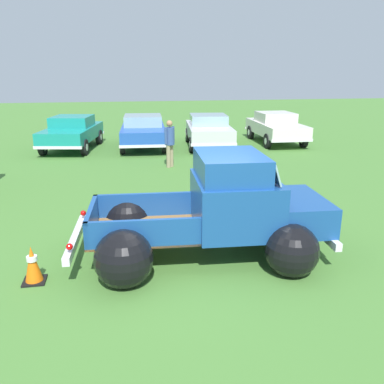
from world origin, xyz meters
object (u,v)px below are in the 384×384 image
at_px(vintage_pickup_truck, 220,216).
at_px(spectator_0, 170,141).
at_px(show_car_3, 276,126).
at_px(lane_cone_0, 33,264).
at_px(show_car_1, 143,130).
at_px(show_car_2, 209,129).
at_px(show_car_0, 72,131).

xyz_separation_m(vintage_pickup_truck, spectator_0, (-0.00, 7.26, 0.19)).
bearing_deg(vintage_pickup_truck, show_car_3, 67.26).
distance_m(vintage_pickup_truck, spectator_0, 7.26).
bearing_deg(spectator_0, vintage_pickup_truck, 133.94).
height_order(vintage_pickup_truck, lane_cone_0, vintage_pickup_truck).
distance_m(show_car_1, spectator_0, 4.07).
height_order(show_car_3, spectator_0, spectator_0).
distance_m(vintage_pickup_truck, show_car_2, 11.22).
distance_m(show_car_1, show_car_3, 6.31).
bearing_deg(spectator_0, show_car_3, -99.84).
bearing_deg(spectator_0, show_car_0, -4.14).
bearing_deg(vintage_pickup_truck, show_car_2, 81.98).
bearing_deg(show_car_2, spectator_0, -24.71).
xyz_separation_m(vintage_pickup_truck, show_car_3, (5.63, 11.38, 0.02)).
bearing_deg(show_car_0, show_car_2, 96.19).
relative_size(vintage_pickup_truck, show_car_2, 1.10).
height_order(show_car_2, show_car_3, same).
bearing_deg(show_car_2, show_car_3, 103.05).
relative_size(vintage_pickup_truck, show_car_0, 1.07).
relative_size(show_car_1, show_car_3, 1.04).
bearing_deg(show_car_3, show_car_1, -86.86).
xyz_separation_m(spectator_0, lane_cone_0, (-3.25, -7.74, -0.64)).
height_order(show_car_0, show_car_3, same).
bearing_deg(show_car_2, lane_cone_0, -19.21).
relative_size(show_car_0, show_car_2, 1.03).
relative_size(show_car_0, spectator_0, 2.65).
bearing_deg(show_car_1, lane_cone_0, -8.60).
height_order(show_car_0, spectator_0, spectator_0).
bearing_deg(spectator_0, show_car_2, -77.21).
bearing_deg(show_car_1, show_car_2, 88.34).
xyz_separation_m(show_car_0, show_car_2, (6.02, -0.46, -0.00)).
distance_m(show_car_3, spectator_0, 6.98).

